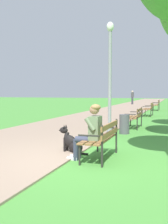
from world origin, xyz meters
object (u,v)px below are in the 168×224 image
Objects in this scene: park_bench_furthest at (156,104)px; lamp_post_near at (110,78)px; park_bench_near at (102,136)px; dog_black at (72,143)px; litter_bin at (124,124)px; park_bench_far at (149,108)px; park_bench_mid at (135,116)px; pedestrian_distant at (132,97)px; person_seated_on_near_bench at (90,130)px.

park_bench_furthest is 14.04m from lamp_post_near.
park_bench_near reaches higher than dog_black.
litter_bin is (-0.19, 3.86, -0.16)m from park_bench_near.
lamp_post_near reaches higher than litter_bin.
park_bench_mid is at bearing -90.08° from park_bench_far.
dog_black is (-0.89, -16.74, -0.25)m from park_bench_furthest.
pedestrian_distant is at bearing 97.92° from litter_bin.
park_bench_near is 1.00× the size of park_bench_far.
park_bench_far is 8.61m from lamp_post_near.
park_bench_far is 15.55m from pedestrian_distant.
pedestrian_distant is (-3.42, 9.70, 0.33)m from park_bench_furthest.
pedestrian_distant is at bearing 97.19° from park_bench_near.
person_seated_on_near_bench reaches higher than park_bench_furthest.
park_bench_far is at bearing 90.21° from park_bench_near.
dog_black reaches higher than litter_bin.
park_bench_near reaches higher than litter_bin.
lamp_post_near is 5.46× the size of litter_bin.
person_seated_on_near_bench reaches higher than park_bench_near.
person_seated_on_near_bench is 27.16m from pedestrian_distant.
park_bench_far is 1.81× the size of dog_black.
person_seated_on_near_bench reaches higher than park_bench_far.
park_bench_mid reaches higher than dog_black.
park_bench_far is 5.49m from park_bench_furthest.
litter_bin is (0.02, 4.09, -0.33)m from person_seated_on_near_bench.
pedestrian_distant is (-3.32, 21.17, 0.33)m from park_bench_mid.
dog_black is (-0.80, -5.26, -0.25)m from park_bench_mid.
dog_black is 1.19× the size of litter_bin.
dog_black is (-0.81, -11.25, -0.25)m from park_bench_far.
pedestrian_distant is at bearing 98.92° from park_bench_mid.
park_bench_furthest is 17.28m from person_seated_on_near_bench.
park_bench_far is at bearing 89.19° from person_seated_on_near_bench.
park_bench_near is 2.14× the size of litter_bin.
park_bench_mid is 0.91× the size of pedestrian_distant.
litter_bin is (-0.23, -13.19, -0.16)m from park_bench_furthest.
person_seated_on_near_bench is (-0.16, -5.80, 0.17)m from park_bench_mid.
litter_bin is at bearing 79.51° from dog_black.
park_bench_far is 1.00× the size of park_bench_furthest.
person_seated_on_near_bench is at bearing -83.96° from lamp_post_near.
lamp_post_near is at bearing -115.61° from litter_bin.
lamp_post_near is (0.29, 2.79, 1.72)m from dog_black.
person_seated_on_near_bench is at bearing -90.83° from park_bench_furthest.
park_bench_far is at bearing -77.62° from pedestrian_distant.
park_bench_far reaches higher than litter_bin.
park_bench_furthest is 1.81× the size of dog_black.
lamp_post_near is 23.84m from pedestrian_distant.
person_seated_on_near_bench is 0.76× the size of pedestrian_distant.
lamp_post_near is (-0.60, -13.95, 1.47)m from park_bench_furthest.
park_bench_mid is 5.80m from person_seated_on_near_bench.
litter_bin is at bearing 92.83° from park_bench_near.
park_bench_near is at bearing -87.17° from litter_bin.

